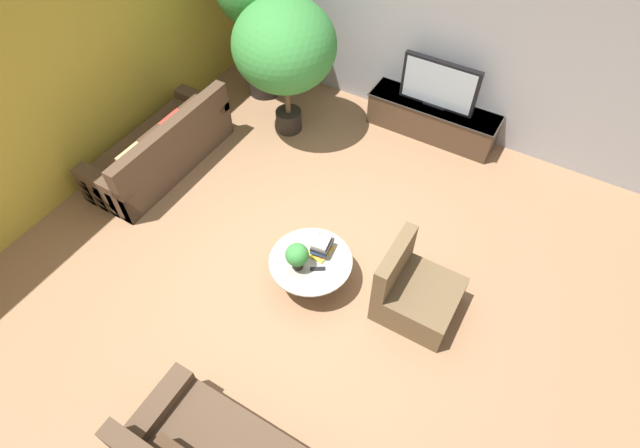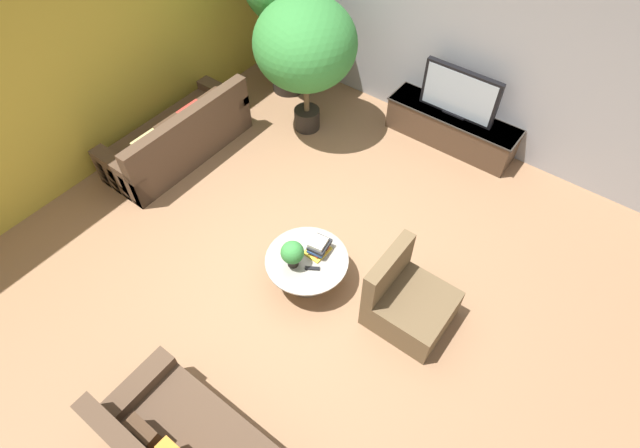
{
  "view_description": "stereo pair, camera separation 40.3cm",
  "coord_description": "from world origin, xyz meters",
  "px_view_note": "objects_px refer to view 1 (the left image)",
  "views": [
    {
      "loc": [
        1.89,
        -2.82,
        4.8
      ],
      "look_at": [
        0.1,
        0.23,
        0.55
      ],
      "focal_mm": 28.0,
      "sensor_mm": 36.0,
      "label": 1
    },
    {
      "loc": [
        2.23,
        -2.59,
        4.8
      ],
      "look_at": [
        0.1,
        0.23,
        0.55
      ],
      "focal_mm": 28.0,
      "sensor_mm": 36.0,
      "label": 2
    }
  ],
  "objects_px": {
    "media_console": "(432,119)",
    "potted_plant_tabletop": "(297,256)",
    "armchair_wicker": "(414,293)",
    "television": "(439,85)",
    "couch_by_wall": "(162,149)",
    "coffee_table": "(311,266)",
    "potted_palm_corner": "(284,47)"
  },
  "relations": [
    {
      "from": "television",
      "to": "potted_palm_corner",
      "type": "xyz_separation_m",
      "value": [
        -1.83,
        -0.96,
        0.49
      ]
    },
    {
      "from": "couch_by_wall",
      "to": "potted_plant_tabletop",
      "type": "xyz_separation_m",
      "value": [
        2.63,
        -0.75,
        0.29
      ]
    },
    {
      "from": "potted_palm_corner",
      "to": "television",
      "type": "bearing_deg",
      "value": 27.55
    },
    {
      "from": "armchair_wicker",
      "to": "potted_plant_tabletop",
      "type": "height_order",
      "value": "armchair_wicker"
    },
    {
      "from": "television",
      "to": "armchair_wicker",
      "type": "relative_size",
      "value": 1.24
    },
    {
      "from": "armchair_wicker",
      "to": "media_console",
      "type": "bearing_deg",
      "value": 18.72
    },
    {
      "from": "television",
      "to": "coffee_table",
      "type": "xyz_separation_m",
      "value": [
        -0.17,
        -3.09,
        -0.57
      ]
    },
    {
      "from": "potted_plant_tabletop",
      "to": "couch_by_wall",
      "type": "bearing_deg",
      "value": 164.17
    },
    {
      "from": "media_console",
      "to": "potted_plant_tabletop",
      "type": "relative_size",
      "value": 5.56
    },
    {
      "from": "media_console",
      "to": "television",
      "type": "distance_m",
      "value": 0.58
    },
    {
      "from": "coffee_table",
      "to": "armchair_wicker",
      "type": "xyz_separation_m",
      "value": [
        1.12,
        0.26,
        0.0
      ]
    },
    {
      "from": "television",
      "to": "couch_by_wall",
      "type": "relative_size",
      "value": 0.51
    },
    {
      "from": "television",
      "to": "couch_by_wall",
      "type": "distance_m",
      "value": 3.83
    },
    {
      "from": "media_console",
      "to": "potted_palm_corner",
      "type": "relative_size",
      "value": 0.96
    },
    {
      "from": "coffee_table",
      "to": "potted_plant_tabletop",
      "type": "distance_m",
      "value": 0.35
    },
    {
      "from": "armchair_wicker",
      "to": "potted_palm_corner",
      "type": "bearing_deg",
      "value": 56.21
    },
    {
      "from": "armchair_wicker",
      "to": "potted_palm_corner",
      "type": "relative_size",
      "value": 0.44
    },
    {
      "from": "media_console",
      "to": "potted_palm_corner",
      "type": "distance_m",
      "value": 2.33
    },
    {
      "from": "media_console",
      "to": "armchair_wicker",
      "type": "relative_size",
      "value": 2.17
    },
    {
      "from": "television",
      "to": "potted_plant_tabletop",
      "type": "relative_size",
      "value": 3.17
    },
    {
      "from": "couch_by_wall",
      "to": "armchair_wicker",
      "type": "bearing_deg",
      "value": 84.88
    },
    {
      "from": "media_console",
      "to": "armchair_wicker",
      "type": "height_order",
      "value": "armchair_wicker"
    },
    {
      "from": "media_console",
      "to": "couch_by_wall",
      "type": "bearing_deg",
      "value": -139.15
    },
    {
      "from": "couch_by_wall",
      "to": "coffee_table",
      "type": "bearing_deg",
      "value": 77.36
    },
    {
      "from": "television",
      "to": "coffee_table",
      "type": "bearing_deg",
      "value": -93.08
    },
    {
      "from": "television",
      "to": "armchair_wicker",
      "type": "height_order",
      "value": "television"
    },
    {
      "from": "television",
      "to": "coffee_table",
      "type": "height_order",
      "value": "television"
    },
    {
      "from": "media_console",
      "to": "couch_by_wall",
      "type": "xyz_separation_m",
      "value": [
        -2.87,
        -2.48,
        0.03
      ]
    },
    {
      "from": "couch_by_wall",
      "to": "potted_palm_corner",
      "type": "xyz_separation_m",
      "value": [
        1.04,
        1.52,
        1.04
      ]
    },
    {
      "from": "coffee_table",
      "to": "armchair_wicker",
      "type": "height_order",
      "value": "armchair_wicker"
    },
    {
      "from": "potted_palm_corner",
      "to": "potted_plant_tabletop",
      "type": "xyz_separation_m",
      "value": [
        1.59,
        -2.27,
        -0.75
      ]
    },
    {
      "from": "potted_plant_tabletop",
      "to": "television",
      "type": "bearing_deg",
      "value": 85.67
    }
  ]
}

